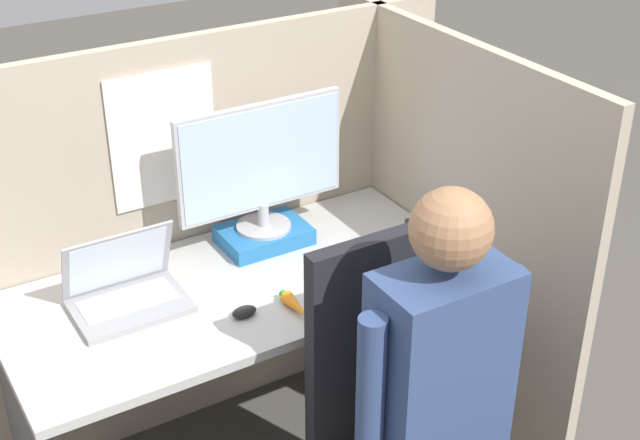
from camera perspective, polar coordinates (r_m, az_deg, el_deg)
cubicle_panel_back at (r=3.03m, az=-8.26°, el=-1.29°), size 1.93×0.05×1.42m
cubicle_panel_right at (r=3.04m, az=7.96°, el=-1.25°), size 0.04×1.31×1.42m
desk at (r=2.84m, az=-5.05°, el=-7.22°), size 1.43×0.68×0.74m
paper_box at (r=2.93m, az=-3.61°, el=-0.96°), size 0.28×0.20×0.05m
monitor at (r=2.81m, az=-3.80°, el=3.69°), size 0.57×0.18×0.43m
laptop at (r=2.66m, az=-12.30°, el=-4.51°), size 0.33×0.24×0.24m
mouse at (r=2.58m, az=-4.87°, el=-5.88°), size 0.07×0.04×0.03m
stapler at (r=2.95m, az=6.73°, el=-0.91°), size 0.05×0.16×0.05m
carrot_toy at (r=2.59m, az=-1.54°, el=-5.54°), size 0.04×0.15×0.04m
office_chair at (r=2.50m, az=5.58°, el=-13.36°), size 0.52×0.56×1.09m
person at (r=2.26m, az=8.38°, el=-11.44°), size 0.48×0.42×1.33m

